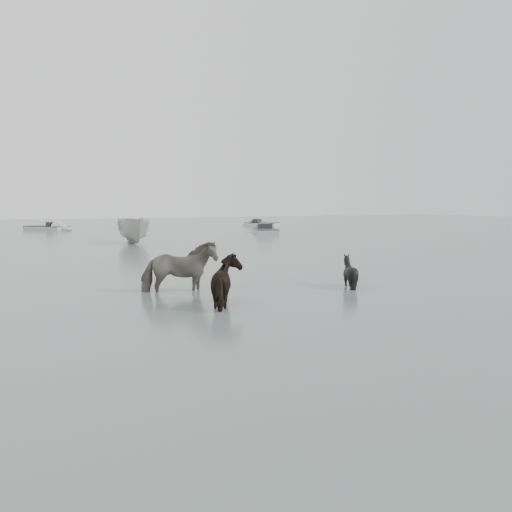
# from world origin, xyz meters

# --- Properties ---
(ground) EXTENTS (140.00, 140.00, 0.00)m
(ground) POSITION_xyz_m (0.00, 0.00, 0.00)
(ground) COLOR #505F59
(ground) RESTS_ON ground
(pony_pinto) EXTENTS (2.16, 1.29, 1.70)m
(pony_pinto) POSITION_xyz_m (-2.05, 3.04, 0.85)
(pony_pinto) COLOR black
(pony_pinto) RESTS_ON ground
(pony_dark) EXTENTS (1.30, 1.50, 1.46)m
(pony_dark) POSITION_xyz_m (-1.41, 0.91, 0.73)
(pony_dark) COLOR black
(pony_dark) RESTS_ON ground
(pony_black) EXTENTS (1.37, 1.31, 1.19)m
(pony_black) POSITION_xyz_m (2.64, 1.83, 0.59)
(pony_black) COLOR black
(pony_black) RESTS_ON ground
(boat_small) EXTENTS (1.71, 4.42, 1.70)m
(boat_small) POSITION_xyz_m (0.07, 20.14, 0.85)
(boat_small) COLOR #ACABA7
(boat_small) RESTS_ON ground
(skiff_port) EXTENTS (3.15, 5.26, 0.75)m
(skiff_port) POSITION_xyz_m (11.22, 25.08, 0.38)
(skiff_port) COLOR #A6A9A6
(skiff_port) RESTS_ON ground
(skiff_mid) EXTENTS (4.92, 5.64, 0.75)m
(skiff_mid) POSITION_xyz_m (-4.09, 37.39, 0.38)
(skiff_mid) COLOR #ADB0AD
(skiff_mid) RESTS_ON ground
(skiff_star) EXTENTS (4.20, 4.48, 0.75)m
(skiff_star) POSITION_xyz_m (16.21, 36.24, 0.38)
(skiff_star) COLOR silver
(skiff_star) RESTS_ON ground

